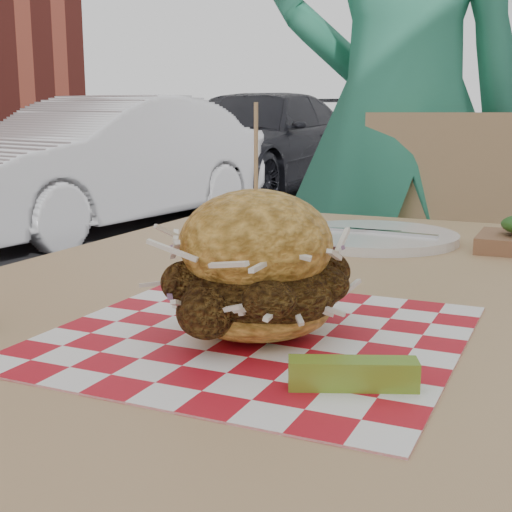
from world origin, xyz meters
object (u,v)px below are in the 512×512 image
Objects in this scene: diner at (400,118)px; sandwich at (256,273)px; patio_table at (296,350)px; car_white at (101,163)px; patio_chair at (441,285)px; car_dark at (253,143)px.

sandwich is (0.19, -1.34, -0.13)m from diner.
sandwich reaches higher than patio_table.
car_white reaches higher than patio_table.
diner is 1.97× the size of patio_chair.
diner is 4.23m from car_white.
patio_table is at bearing 75.89° from diner.
car_dark is 4.27× the size of patio_chair.
car_dark is (-3.10, 5.84, -0.35)m from diner.
patio_chair is at bearing -36.31° from car_white.
car_dark is at bearing 114.58° from sandwich.
car_dark is 7.71m from patio_table.
car_dark reaches higher than patio_chair.
diner is 0.49m from patio_chair.
patio_table is 5.77× the size of sandwich.
patio_table is at bearing -80.81° from patio_chair.
car_white is (-3.10, 2.86, -0.40)m from diner.
car_dark is at bearing 128.53° from patio_chair.
patio_chair is at bearing 102.44° from diner.
patio_table is (3.25, -6.99, 0.08)m from car_dark.
car_white is 5.16m from patio_table.
patio_table is (0.15, -1.15, -0.26)m from diner.
car_white is 15.77× the size of sandwich.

